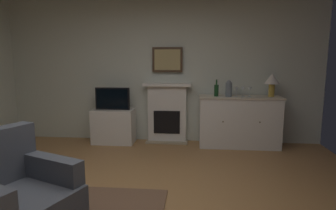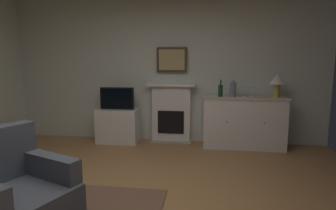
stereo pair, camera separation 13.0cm
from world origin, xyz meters
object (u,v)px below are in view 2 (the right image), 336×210
fireplace_unit (171,113)px  tv_set (117,98)px  framed_picture (172,60)px  wine_glass_center (248,90)px  wine_bottle (221,90)px  wine_glass_left (241,90)px  table_lamp (277,81)px  armchair (13,193)px  sideboard_cabinet (244,122)px  tv_cabinet (118,126)px  vase_decorative (233,89)px  wine_glass_right (255,90)px

fireplace_unit → tv_set: size_ratio=1.77×
framed_picture → wine_glass_center: bearing=-10.7°
wine_bottle → wine_glass_left: wine_bottle is taller
table_lamp → armchair: (-2.81, -2.83, -0.79)m
sideboard_cabinet → armchair: 3.65m
table_lamp → wine_bottle: size_ratio=1.38×
tv_set → sideboard_cabinet: bearing=0.2°
table_lamp → tv_set: 2.81m
tv_cabinet → armchair: 2.85m
framed_picture → table_lamp: (1.81, -0.22, -0.35)m
vase_decorative → wine_glass_right: bearing=-0.7°
framed_picture → sideboard_cabinet: (1.29, -0.22, -1.07)m
wine_glass_right → armchair: wine_glass_right is taller
framed_picture → tv_cabinet: (-0.97, -0.21, -1.21)m
fireplace_unit → sideboard_cabinet: size_ratio=0.78×
sideboard_cabinet → table_lamp: bearing=0.0°
wine_bottle → tv_set: 1.86m
vase_decorative → tv_cabinet: (-2.06, 0.06, -0.72)m
wine_bottle → wine_glass_center: 0.45m
wine_glass_right → wine_glass_left: bearing=167.8°
wine_bottle → wine_glass_right: 0.56m
armchair → framed_picture: bearing=71.8°
wine_glass_center → fireplace_unit: bearing=171.2°
wine_glass_center → framed_picture: bearing=169.3°
tv_set → table_lamp: bearing=0.2°
sideboard_cabinet → wine_glass_right: size_ratio=8.51×
table_lamp → vase_decorative: (-0.73, -0.05, -0.14)m
fireplace_unit → armchair: 3.18m
fireplace_unit → wine_glass_left: size_ratio=6.67×
framed_picture → wine_glass_center: (1.33, -0.25, -0.50)m
wine_bottle → fireplace_unit: bearing=166.7°
tv_cabinet → armchair: bearing=-90.6°
wine_glass_left → wine_glass_right: (0.22, -0.05, 0.00)m
fireplace_unit → tv_cabinet: fireplace_unit is taller
tv_set → armchair: tv_set is taller
table_lamp → tv_cabinet: 2.91m
vase_decorative → framed_picture: bearing=165.9°
tv_cabinet → tv_set: size_ratio=1.21×
sideboard_cabinet → table_lamp: table_lamp is taller
fireplace_unit → wine_glass_right: (1.44, -0.23, 0.47)m
table_lamp → tv_cabinet: size_ratio=0.53×
table_lamp → tv_cabinet: bearing=179.7°
sideboard_cabinet → wine_glass_right: wine_glass_right is taller
wine_glass_right → armchair: size_ratio=0.16×
sideboard_cabinet → wine_glass_left: bearing=-174.4°
sideboard_cabinet → armchair: (-2.29, -2.83, -0.07)m
fireplace_unit → vase_decorative: vase_decorative is taller
wine_glass_right → tv_set: wine_glass_right is taller
framed_picture → vase_decorative: bearing=-14.1°
vase_decorative → tv_set: vase_decorative is taller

